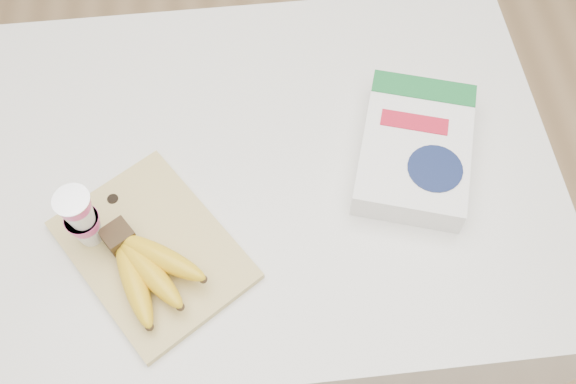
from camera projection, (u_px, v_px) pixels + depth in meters
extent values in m
plane|color=tan|center=(252.00, 322.00, 2.01)|extent=(4.00, 4.00, 0.00)
cube|color=white|center=(243.00, 264.00, 1.61)|extent=(1.24, 0.82, 0.93)
cube|color=#D2BD73|center=(153.00, 250.00, 1.11)|extent=(0.38, 0.40, 0.02)
cube|color=#382816|center=(118.00, 236.00, 1.09)|extent=(0.06, 0.06, 0.03)
ellipsoid|color=gold|center=(134.00, 282.00, 1.05)|extent=(0.09, 0.18, 0.05)
sphere|color=#382816|center=(150.00, 327.00, 1.01)|extent=(0.01, 0.01, 0.01)
ellipsoid|color=gold|center=(149.00, 271.00, 1.05)|extent=(0.14, 0.17, 0.05)
sphere|color=#382816|center=(180.00, 307.00, 1.02)|extent=(0.01, 0.01, 0.01)
ellipsoid|color=gold|center=(161.00, 257.00, 1.06)|extent=(0.17, 0.13, 0.05)
sphere|color=#382816|center=(203.00, 279.00, 1.04)|extent=(0.01, 0.01, 0.01)
cylinder|color=silver|center=(71.00, 200.00, 0.99)|extent=(0.06, 0.06, 0.00)
cube|color=white|center=(415.00, 149.00, 1.18)|extent=(0.27, 0.33, 0.06)
cube|color=#17682E|center=(424.00, 88.00, 1.21)|extent=(0.20, 0.11, 0.00)
cylinder|color=#121D44|center=(435.00, 168.00, 1.13)|extent=(0.12, 0.12, 0.00)
cube|color=#B7152B|center=(415.00, 122.00, 1.17)|extent=(0.13, 0.07, 0.00)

